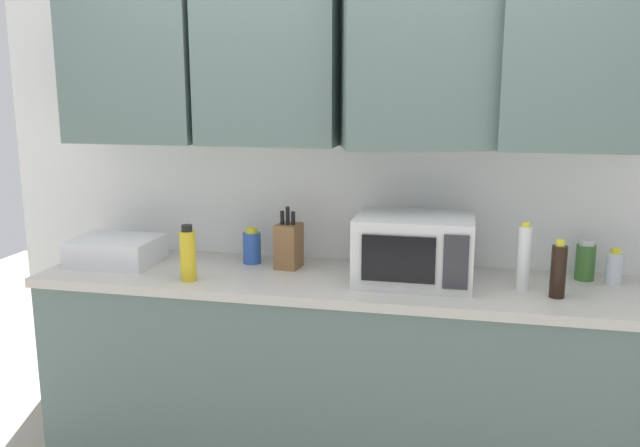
# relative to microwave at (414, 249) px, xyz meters

# --- Properties ---
(wall_back_with_cabinets) EXTENTS (3.44, 0.50, 2.60)m
(wall_back_with_cabinets) POSITION_rel_microwave_xyz_m (-0.33, 0.22, 0.54)
(wall_back_with_cabinets) COLOR white
(wall_back_with_cabinets) RESTS_ON ground_plane
(counter_run) EXTENTS (2.57, 0.63, 0.90)m
(counter_run) POSITION_rel_microwave_xyz_m (-0.33, -0.00, -0.59)
(counter_run) COLOR slate
(counter_run) RESTS_ON ground_plane
(microwave) EXTENTS (0.48, 0.37, 0.28)m
(microwave) POSITION_rel_microwave_xyz_m (0.00, 0.00, 0.00)
(microwave) COLOR silver
(microwave) RESTS_ON counter_run
(dish_rack) EXTENTS (0.38, 0.30, 0.12)m
(dish_rack) POSITION_rel_microwave_xyz_m (-1.36, -0.00, -0.08)
(dish_rack) COLOR silver
(dish_rack) RESTS_ON counter_run
(knife_block) EXTENTS (0.11, 0.13, 0.28)m
(knife_block) POSITION_rel_microwave_xyz_m (-0.57, 0.10, -0.04)
(knife_block) COLOR brown
(knife_block) RESTS_ON counter_run
(bottle_clear_tall) EXTENTS (0.07, 0.07, 0.15)m
(bottle_clear_tall) POSITION_rel_microwave_xyz_m (0.81, 0.13, -0.07)
(bottle_clear_tall) COLOR silver
(bottle_clear_tall) RESTS_ON counter_run
(bottle_soy_dark) EXTENTS (0.06, 0.06, 0.23)m
(bottle_soy_dark) POSITION_rel_microwave_xyz_m (0.56, -0.10, -0.03)
(bottle_soy_dark) COLOR black
(bottle_soy_dark) RESTS_ON counter_run
(bottle_yellow_mustard) EXTENTS (0.07, 0.07, 0.24)m
(bottle_yellow_mustard) POSITION_rel_microwave_xyz_m (-0.93, -0.19, -0.03)
(bottle_yellow_mustard) COLOR gold
(bottle_yellow_mustard) RESTS_ON counter_run
(bottle_green_oil) EXTENTS (0.08, 0.08, 0.17)m
(bottle_green_oil) POSITION_rel_microwave_xyz_m (0.70, 0.19, -0.06)
(bottle_green_oil) COLOR #386B2D
(bottle_green_oil) RESTS_ON counter_run
(bottle_white_jar) EXTENTS (0.05, 0.05, 0.28)m
(bottle_white_jar) POSITION_rel_microwave_xyz_m (0.44, -0.02, -0.01)
(bottle_white_jar) COLOR white
(bottle_white_jar) RESTS_ON counter_run
(bottle_blue_cleaner) EXTENTS (0.08, 0.08, 0.17)m
(bottle_blue_cleaner) POSITION_rel_microwave_xyz_m (-0.75, 0.14, -0.06)
(bottle_blue_cleaner) COLOR #2D56B7
(bottle_blue_cleaner) RESTS_ON counter_run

